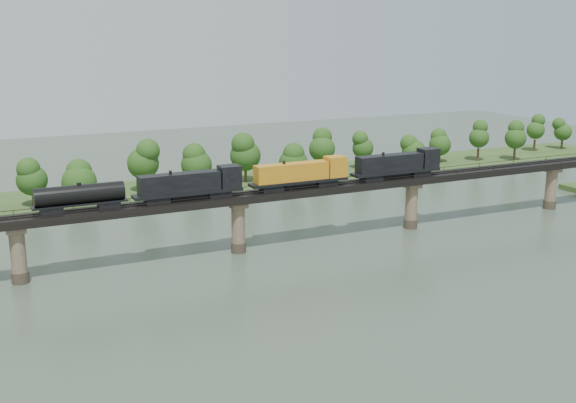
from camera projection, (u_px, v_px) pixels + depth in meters
name	position (u px, v px, depth m)	size (l,w,h in m)	color
ground	(308.00, 305.00, 113.58)	(400.00, 400.00, 0.00)	#374638
far_bank	(161.00, 191.00, 188.03)	(300.00, 24.00, 1.60)	#2E471C
bridge	(238.00, 225.00, 138.62)	(236.00, 30.00, 11.50)	#473A2D
bridge_superstructure	(238.00, 193.00, 137.11)	(220.00, 4.90, 0.75)	black
far_treeline	(133.00, 166.00, 178.77)	(289.06, 17.54, 13.60)	#382619
freight_train	(265.00, 178.00, 138.85)	(83.30, 3.25, 5.73)	black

